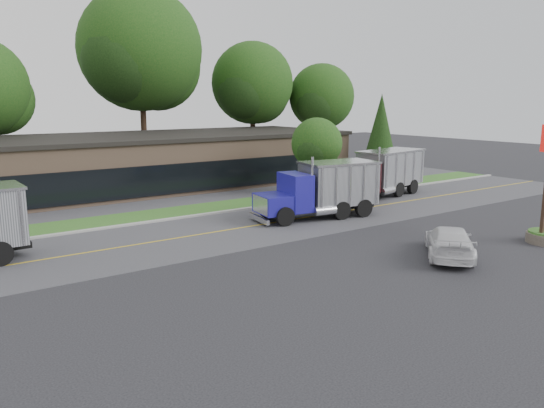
# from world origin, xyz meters

# --- Properties ---
(ground) EXTENTS (140.00, 140.00, 0.00)m
(ground) POSITION_xyz_m (0.00, 0.00, 0.00)
(ground) COLOR #35353A
(ground) RESTS_ON ground
(road) EXTENTS (60.00, 8.00, 0.02)m
(road) POSITION_xyz_m (0.00, 9.00, 0.00)
(road) COLOR #5B5B60
(road) RESTS_ON ground
(center_line) EXTENTS (60.00, 0.12, 0.01)m
(center_line) POSITION_xyz_m (0.00, 9.00, 0.00)
(center_line) COLOR gold
(center_line) RESTS_ON ground
(curb) EXTENTS (60.00, 0.30, 0.12)m
(curb) POSITION_xyz_m (0.00, 13.20, 0.00)
(curb) COLOR #9E9E99
(curb) RESTS_ON ground
(grass_verge) EXTENTS (60.00, 3.40, 0.03)m
(grass_verge) POSITION_xyz_m (0.00, 15.00, 0.00)
(grass_verge) COLOR #355D1F
(grass_verge) RESTS_ON ground
(far_parking) EXTENTS (60.00, 7.00, 0.02)m
(far_parking) POSITION_xyz_m (0.00, 20.00, 0.00)
(far_parking) COLOR #5B5B60
(far_parking) RESTS_ON ground
(strip_mall) EXTENTS (32.00, 12.00, 4.00)m
(strip_mall) POSITION_xyz_m (2.00, 26.00, 2.00)
(strip_mall) COLOR #907058
(strip_mall) RESTS_ON ground
(tree_far_c) EXTENTS (12.36, 11.64, 17.64)m
(tree_far_c) POSITION_xyz_m (4.19, 34.15, 11.26)
(tree_far_c) COLOR #382619
(tree_far_c) RESTS_ON ground
(tree_far_d) EXTENTS (9.27, 8.73, 13.23)m
(tree_far_d) POSITION_xyz_m (16.14, 33.11, 8.44)
(tree_far_d) COLOR #382619
(tree_far_d) RESTS_ON ground
(tree_far_e) EXTENTS (7.81, 7.35, 11.14)m
(tree_far_e) POSITION_xyz_m (24.12, 31.09, 7.11)
(tree_far_e) COLOR #382619
(tree_far_e) RESTS_ON ground
(evergreen_right) EXTENTS (3.37, 3.37, 7.66)m
(evergreen_right) POSITION_xyz_m (20.00, 18.00, 4.20)
(evergreen_right) COLOR #382619
(evergreen_right) RESTS_ON ground
(tree_verge) EXTENTS (4.08, 3.84, 5.82)m
(tree_verge) POSITION_xyz_m (10.06, 15.05, 3.70)
(tree_verge) COLOR #382619
(tree_verge) RESTS_ON ground
(dump_truck_blue) EXTENTS (7.93, 3.74, 3.36)m
(dump_truck_blue) POSITION_xyz_m (5.23, 8.57, 1.80)
(dump_truck_blue) COLOR black
(dump_truck_blue) RESTS_ON ground
(dump_truck_maroon) EXTENTS (9.79, 4.11, 3.36)m
(dump_truck_maroon) POSITION_xyz_m (13.30, 11.54, 1.81)
(dump_truck_maroon) COLOR black
(dump_truck_maroon) RESTS_ON ground
(rally_car) EXTENTS (4.96, 4.73, 1.42)m
(rally_car) POSITION_xyz_m (4.44, -1.21, 0.71)
(rally_car) COLOR silver
(rally_car) RESTS_ON ground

